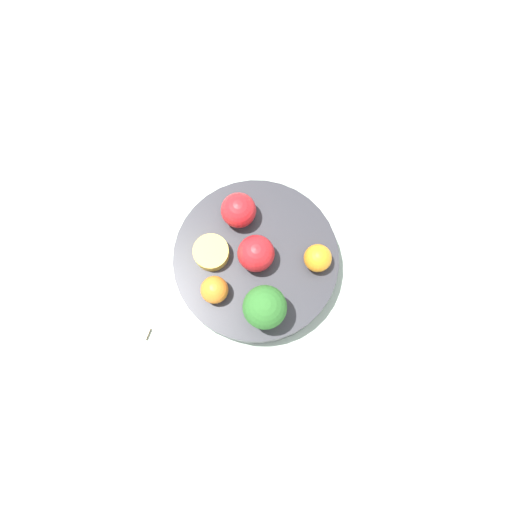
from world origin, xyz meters
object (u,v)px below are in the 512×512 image
Objects in this scene: apple_red at (239,210)px; bowl at (256,261)px; orange_back at (214,290)px; orange_front at (318,258)px; small_cup at (211,253)px; apple_green at (253,256)px; broccoli at (265,307)px; spoon at (124,325)px.

bowl is at bearing 39.62° from apple_red.
orange_front is at bearing 125.54° from orange_back.
small_cup is at bearing -155.23° from orange_back.
bowl is at bearing 149.95° from apple_green.
apple_red is (-0.11, -0.07, -0.02)m from broccoli.
bowl is at bearing 133.51° from spoon.
apple_red is 0.11m from orange_back.
orange_front is (-0.02, 0.08, 0.04)m from bowl.
broccoli reaches higher than orange_back.
spoon is at bearing -46.49° from bowl.
orange_front is at bearing 104.31° from small_cup.
orange_front is at bearing 125.42° from spoon.
orange_front reaches higher than spoon.
apple_red is 0.97× the size of apple_green.
apple_green is 0.06m from small_cup.
orange_back is at bearing -54.46° from orange_front.
apple_green is at bearing 100.29° from small_cup.
bowl is 3.16× the size of broccoli.
orange_front reaches higher than small_cup.
spoon is (0.07, -0.11, -0.05)m from orange_back.
spoon is at bearing -29.38° from apple_red.
apple_red is (-0.05, -0.04, 0.04)m from bowl.
small_cup reaches higher than bowl.
apple_green is 1.03× the size of small_cup.
apple_red is 0.06m from small_cup.
orange_back is (0.11, 0.00, -0.01)m from apple_red.
apple_green is 1.35× the size of orange_back.
bowl is 6.18× the size of orange_back.
apple_green reaches higher than bowl.
spoon is (0.12, -0.08, -0.05)m from small_cup.
bowl is 4.59× the size of apple_green.
apple_red is at bearing -103.40° from orange_front.
apple_green reaches higher than small_cup.
orange_back is 0.05m from small_cup.
bowl is at bearing 149.25° from orange_back.
bowl is at bearing 103.58° from small_cup.
spoon is at bearing -54.58° from orange_front.
broccoli reaches higher than apple_green.
small_cup is (0.01, -0.06, 0.03)m from bowl.
apple_red is 0.22m from spoon.
orange_back is (0.05, -0.03, -0.01)m from apple_green.
orange_front is at bearing 152.35° from broccoli.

